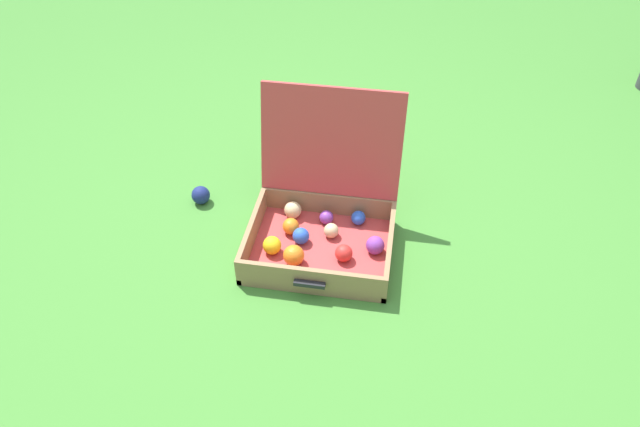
# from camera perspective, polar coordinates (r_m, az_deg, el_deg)

# --- Properties ---
(ground_plane) EXTENTS (16.00, 16.00, 0.00)m
(ground_plane) POSITION_cam_1_polar(r_m,az_deg,el_deg) (2.29, -0.94, -3.53)
(ground_plane) COLOR #3D7A2D
(open_suitcase) EXTENTS (0.53, 0.55, 0.53)m
(open_suitcase) POSITION_cam_1_polar(r_m,az_deg,el_deg) (2.26, 0.20, -0.30)
(open_suitcase) COLOR #B23838
(open_suitcase) RESTS_ON ground
(stray_ball_on_grass) EXTENTS (0.08, 0.08, 0.08)m
(stray_ball_on_grass) POSITION_cam_1_polar(r_m,az_deg,el_deg) (2.53, -11.16, 1.71)
(stray_ball_on_grass) COLOR navy
(stray_ball_on_grass) RESTS_ON ground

